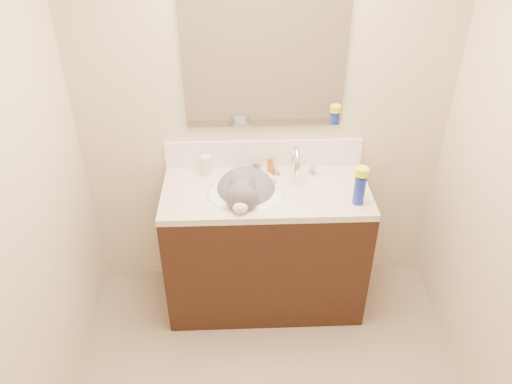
{
  "coord_description": "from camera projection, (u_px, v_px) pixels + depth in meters",
  "views": [
    {
      "loc": [
        -0.15,
        -1.41,
        2.45
      ],
      "look_at": [
        -0.06,
        0.92,
        0.88
      ],
      "focal_mm": 35.0,
      "sensor_mm": 36.0,
      "label": 1
    }
  ],
  "objects": [
    {
      "name": "room_shell",
      "position": [
        284.0,
        195.0,
        1.71
      ],
      "size": [
        2.24,
        2.54,
        2.52
      ],
      "color": "beige",
      "rests_on": "ground"
    },
    {
      "name": "vanity_cabinet",
      "position": [
        265.0,
        250.0,
        3.12
      ],
      "size": [
        1.2,
        0.55,
        0.82
      ],
      "primitive_type": "cube",
      "color": "black",
      "rests_on": "ground"
    },
    {
      "name": "counter_slab",
      "position": [
        266.0,
        193.0,
        2.88
      ],
      "size": [
        1.2,
        0.55,
        0.04
      ],
      "primitive_type": "cube",
      "color": "beige",
      "rests_on": "vanity_cabinet"
    },
    {
      "name": "basin",
      "position": [
        246.0,
        203.0,
        2.88
      ],
      "size": [
        0.45,
        0.36,
        0.14
      ],
      "primitive_type": "ellipsoid",
      "color": "white",
      "rests_on": "vanity_cabinet"
    },
    {
      "name": "faucet",
      "position": [
        295.0,
        164.0,
        2.94
      ],
      "size": [
        0.28,
        0.2,
        0.21
      ],
      "color": "silver",
      "rests_on": "counter_slab"
    },
    {
      "name": "cat",
      "position": [
        246.0,
        193.0,
        2.87
      ],
      "size": [
        0.4,
        0.51,
        0.36
      ],
      "rotation": [
        0.0,
        0.0,
        -0.14
      ],
      "color": "#504E50",
      "rests_on": "basin"
    },
    {
      "name": "backsplash",
      "position": [
        264.0,
        154.0,
        3.04
      ],
      "size": [
        1.2,
        0.02,
        0.18
      ],
      "primitive_type": "cube",
      "color": "white",
      "rests_on": "counter_slab"
    },
    {
      "name": "mirror",
      "position": [
        265.0,
        59.0,
        2.71
      ],
      "size": [
        0.9,
        0.02,
        0.8
      ],
      "primitive_type": "cube",
      "color": "white",
      "rests_on": "room_shell"
    },
    {
      "name": "pill_bottle",
      "position": [
        206.0,
        165.0,
        2.99
      ],
      "size": [
        0.07,
        0.07,
        0.12
      ],
      "primitive_type": "cylinder",
      "rotation": [
        0.0,
        0.0,
        0.05
      ],
      "color": "silver",
      "rests_on": "counter_slab"
    },
    {
      "name": "pill_label",
      "position": [
        206.0,
        167.0,
        3.0
      ],
      "size": [
        0.06,
        0.06,
        0.04
      ],
      "primitive_type": "cylinder",
      "rotation": [
        0.0,
        0.0,
        0.05
      ],
      "color": "orange",
      "rests_on": "pill_bottle"
    },
    {
      "name": "silver_jar",
      "position": [
        256.0,
        166.0,
        3.03
      ],
      "size": [
        0.07,
        0.07,
        0.07
      ],
      "primitive_type": "cylinder",
      "rotation": [
        0.0,
        0.0,
        -0.34
      ],
      "color": "#B7B7BC",
      "rests_on": "counter_slab"
    },
    {
      "name": "amber_bottle",
      "position": [
        271.0,
        165.0,
        3.02
      ],
      "size": [
        0.05,
        0.05,
        0.1
      ],
      "primitive_type": "cylinder",
      "rotation": [
        0.0,
        0.0,
        0.2
      ],
      "color": "#C96B17",
      "rests_on": "counter_slab"
    },
    {
      "name": "toothbrush",
      "position": [
        275.0,
        182.0,
        2.93
      ],
      "size": [
        0.02,
        0.14,
        0.01
      ],
      "primitive_type": "cube",
      "rotation": [
        0.0,
        0.0,
        0.06
      ],
      "color": "silver",
      "rests_on": "counter_slab"
    },
    {
      "name": "toothbrush_head",
      "position": [
        275.0,
        182.0,
        2.93
      ],
      "size": [
        0.02,
        0.03,
        0.02
      ],
      "primitive_type": "cube",
      "rotation": [
        0.0,
        0.0,
        0.06
      ],
      "color": "#6279D0",
      "rests_on": "counter_slab"
    },
    {
      "name": "spray_can",
      "position": [
        359.0,
        190.0,
        2.72
      ],
      "size": [
        0.07,
        0.07,
        0.17
      ],
      "primitive_type": "cylinder",
      "rotation": [
        0.0,
        0.0,
        -0.05
      ],
      "color": "#1727A1",
      "rests_on": "counter_slab"
    },
    {
      "name": "spray_cap",
      "position": [
        362.0,
        172.0,
        2.65
      ],
      "size": [
        0.08,
        0.08,
        0.04
      ],
      "primitive_type": "cylinder",
      "rotation": [
        0.0,
        0.0,
        -0.05
      ],
      "color": "#FDFF1A",
      "rests_on": "spray_can"
    }
  ]
}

